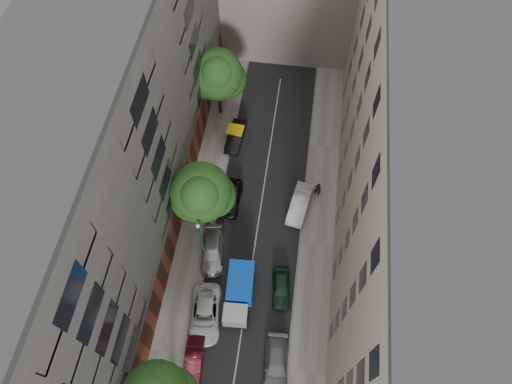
% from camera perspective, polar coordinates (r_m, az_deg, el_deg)
% --- Properties ---
extents(ground, '(120.00, 120.00, 0.00)m').
position_cam_1_polar(ground, '(41.79, 0.01, -5.67)').
color(ground, '#4C4C49').
rests_on(ground, ground).
extents(road_surface, '(8.00, 44.00, 0.02)m').
position_cam_1_polar(road_surface, '(41.78, 0.01, -5.67)').
color(road_surface, black).
rests_on(road_surface, ground).
extents(sidewalk_left, '(3.00, 44.00, 0.15)m').
position_cam_1_polar(sidewalk_left, '(42.40, -7.39, -4.64)').
color(sidewalk_left, gray).
rests_on(sidewalk_left, ground).
extents(sidewalk_right, '(3.00, 44.00, 0.15)m').
position_cam_1_polar(sidewalk_right, '(41.77, 7.56, -6.54)').
color(sidewalk_right, gray).
rests_on(sidewalk_right, ground).
extents(building_left, '(8.00, 44.00, 20.00)m').
position_cam_1_polar(building_left, '(35.50, -17.88, 3.61)').
color(building_left, '#4A4745').
rests_on(building_left, ground).
extents(building_right, '(8.00, 44.00, 20.00)m').
position_cam_1_polar(building_right, '(33.97, 18.72, -0.71)').
color(building_right, tan).
rests_on(building_right, ground).
extents(tarp_truck, '(2.31, 5.28, 2.39)m').
position_cam_1_polar(tarp_truck, '(38.55, -2.11, -12.47)').
color(tarp_truck, black).
rests_on(tarp_truck, ground).
extents(car_left_1, '(1.57, 3.96, 1.28)m').
position_cam_1_polar(car_left_1, '(38.25, -7.78, -20.12)').
color(car_left_1, '#4F0F19').
rests_on(car_left_1, ground).
extents(car_left_2, '(3.01, 5.45, 1.44)m').
position_cam_1_polar(car_left_2, '(38.86, -6.37, -14.94)').
color(car_left_2, silver).
rests_on(car_left_2, ground).
extents(car_left_3, '(2.56, 4.91, 1.36)m').
position_cam_1_polar(car_left_3, '(40.68, -5.49, -7.39)').
color(car_left_3, '#AFAEB3').
rests_on(car_left_3, ground).
extents(car_left_4, '(1.73, 4.14, 1.40)m').
position_cam_1_polar(car_left_4, '(42.94, -3.05, -0.71)').
color(car_left_4, black).
rests_on(car_left_4, ground).
extents(car_left_5, '(1.82, 4.31, 1.39)m').
position_cam_1_polar(car_left_5, '(46.90, -2.56, 6.97)').
color(car_left_5, black).
rests_on(car_left_5, ground).
extents(car_right_1, '(2.14, 4.65, 1.32)m').
position_cam_1_polar(car_right_1, '(37.90, 2.57, -20.72)').
color(car_right_1, slate).
rests_on(car_right_1, ground).
extents(car_right_2, '(1.95, 3.92, 1.28)m').
position_cam_1_polar(car_right_2, '(39.44, 3.18, -11.82)').
color(car_right_2, black).
rests_on(car_right_2, ground).
extents(car_right_3, '(2.32, 4.74, 1.49)m').
position_cam_1_polar(car_right_3, '(42.69, 5.48, -1.49)').
color(car_right_3, silver).
rests_on(car_right_3, ground).
extents(tree_mid, '(5.31, 5.05, 8.65)m').
position_cam_1_polar(tree_mid, '(37.28, -6.75, -0.31)').
color(tree_mid, '#382619').
rests_on(tree_mid, sidewalk_left).
extents(tree_far, '(5.39, 5.13, 8.15)m').
position_cam_1_polar(tree_far, '(45.72, -4.80, 14.19)').
color(tree_far, '#382619').
rests_on(tree_far, sidewalk_left).
extents(lamp_post, '(0.36, 0.36, 6.29)m').
position_cam_1_polar(lamp_post, '(37.60, -6.91, -5.71)').
color(lamp_post, '#17502F').
rests_on(lamp_post, sidewalk_left).
extents(pedestrian, '(0.80, 0.63, 1.92)m').
position_cam_1_polar(pedestrian, '(43.24, 7.71, 0.33)').
color(pedestrian, black).
rests_on(pedestrian, sidewalk_right).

